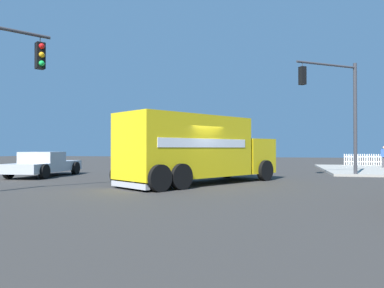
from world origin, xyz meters
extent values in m
plane|color=#33302D|center=(0.00, 0.00, 0.00)|extent=(100.00, 100.00, 0.00)
cube|color=yellow|center=(0.35, -0.07, 1.67)|extent=(5.27, 6.39, 2.63)
cube|color=yellow|center=(-1.87, -3.55, 1.20)|extent=(3.05, 2.89, 1.70)
cube|color=black|center=(-2.33, -4.27, 1.54)|extent=(1.74, 1.15, 0.88)
cube|color=#B2B2B7|center=(1.92, 2.39, 0.19)|extent=(2.05, 1.41, 0.21)
cube|color=white|center=(1.37, -0.72, 1.80)|extent=(2.74, 4.29, 0.36)
cube|color=white|center=(-0.67, 0.58, 1.80)|extent=(2.74, 4.29, 0.36)
cylinder|color=black|center=(-0.79, -4.17, 0.50)|extent=(0.77, 0.99, 1.00)
cylinder|color=black|center=(-2.89, -2.84, 0.50)|extent=(0.77, 0.99, 1.00)
cylinder|color=black|center=(2.16, 0.46, 0.50)|extent=(0.77, 0.99, 1.00)
cylinder|color=black|center=(0.07, 1.79, 0.50)|extent=(0.77, 0.99, 1.00)
cylinder|color=black|center=(2.72, 1.35, 0.50)|extent=(0.77, 0.99, 1.00)
cylinder|color=black|center=(0.63, 2.68, 0.50)|extent=(0.77, 0.99, 1.00)
cylinder|color=#38383D|center=(4.81, 3.78, 5.53)|extent=(0.03, 0.03, 0.25)
cube|color=black|center=(4.81, 3.78, 4.93)|extent=(0.42, 0.42, 0.95)
sphere|color=red|center=(4.66, 3.89, 5.25)|extent=(0.20, 0.20, 0.20)
sphere|color=#EFA314|center=(4.66, 3.89, 4.94)|extent=(0.20, 0.20, 0.20)
sphere|color=#19CC4C|center=(4.66, 3.89, 4.63)|extent=(0.20, 0.20, 0.20)
cylinder|color=#38383D|center=(-7.69, -6.83, 3.26)|extent=(0.20, 0.20, 6.24)
cylinder|color=#38383D|center=(-6.08, -5.67, 6.13)|extent=(3.31, 2.43, 0.12)
cylinder|color=#38383D|center=(-4.74, -4.71, 6.01)|extent=(0.03, 0.03, 0.25)
cube|color=black|center=(-4.74, -4.71, 5.41)|extent=(0.42, 0.42, 0.95)
sphere|color=red|center=(-4.64, -4.86, 5.72)|extent=(0.20, 0.20, 0.20)
sphere|color=#EFA314|center=(-4.64, -4.86, 5.41)|extent=(0.20, 0.20, 0.20)
sphere|color=#19CC4C|center=(-4.64, -4.86, 5.10)|extent=(0.20, 0.20, 0.20)
cube|color=#B7BABF|center=(9.16, -0.85, 0.53)|extent=(2.08, 1.68, 0.50)
cube|color=#B7BABF|center=(9.31, -2.45, 0.83)|extent=(2.10, 1.88, 1.10)
cube|color=black|center=(9.31, -2.45, 1.12)|extent=(1.92, 1.59, 0.48)
cube|color=#B7BABF|center=(9.49, -4.29, 0.56)|extent=(2.13, 2.18, 0.55)
cylinder|color=black|center=(8.17, -1.08, 0.38)|extent=(0.31, 0.78, 0.76)
cylinder|color=black|center=(10.17, -0.89, 0.38)|extent=(0.31, 0.78, 0.76)
cylinder|color=black|center=(8.50, -4.50, 0.38)|extent=(0.31, 0.78, 0.76)
cylinder|color=black|center=(10.50, -4.31, 0.38)|extent=(0.31, 0.78, 0.76)
cylinder|color=#4C4C51|center=(-11.02, -14.52, 0.54)|extent=(0.14, 0.14, 0.79)
cube|color=#3359B2|center=(-11.08, -14.47, 1.23)|extent=(0.40, 0.39, 0.59)
sphere|color=tan|center=(-11.08, -14.47, 1.64)|extent=(0.21, 0.21, 0.21)
cylinder|color=#3359B2|center=(-10.91, -14.61, 1.26)|extent=(0.09, 0.09, 0.54)
cube|color=white|center=(-12.01, -18.52, 0.61)|extent=(0.08, 0.04, 0.95)
cube|color=white|center=(-11.83, -18.52, 0.61)|extent=(0.08, 0.04, 0.95)
cube|color=white|center=(-11.65, -18.52, 0.61)|extent=(0.08, 0.04, 0.95)
cube|color=white|center=(-11.47, -18.52, 0.61)|extent=(0.08, 0.04, 0.95)
cube|color=white|center=(-11.29, -18.52, 0.61)|extent=(0.08, 0.04, 0.95)
cube|color=white|center=(-11.11, -18.52, 0.61)|extent=(0.08, 0.04, 0.95)
cube|color=white|center=(-10.93, -18.52, 0.61)|extent=(0.08, 0.04, 0.95)
cube|color=white|center=(-10.75, -18.52, 0.61)|extent=(0.08, 0.04, 0.95)
cube|color=white|center=(-10.57, -18.52, 0.61)|extent=(0.08, 0.04, 0.95)
cube|color=white|center=(-10.39, -18.52, 0.61)|extent=(0.08, 0.04, 0.95)
cube|color=white|center=(-10.21, -18.52, 0.61)|extent=(0.08, 0.04, 0.95)
cube|color=white|center=(-10.03, -18.52, 0.61)|extent=(0.08, 0.04, 0.95)
cube|color=white|center=(-9.85, -18.52, 0.61)|extent=(0.08, 0.04, 0.95)
cube|color=white|center=(-9.67, -18.52, 0.61)|extent=(0.08, 0.04, 0.95)
cube|color=white|center=(-9.49, -18.52, 0.61)|extent=(0.08, 0.04, 0.95)
cube|color=white|center=(-9.31, -18.52, 0.61)|extent=(0.08, 0.04, 0.95)
cube|color=white|center=(-9.13, -18.52, 0.61)|extent=(0.08, 0.04, 0.95)
cube|color=white|center=(-8.95, -18.52, 0.61)|extent=(0.08, 0.04, 0.95)
camera|label=1|loc=(-3.69, 15.12, 1.58)|focal=33.87mm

